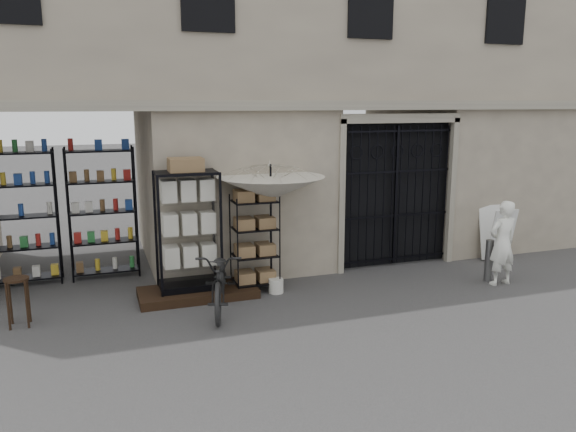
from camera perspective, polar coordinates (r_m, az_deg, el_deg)
name	(u,v)px	position (r m, az deg, el deg)	size (l,w,h in m)	color
ground	(363,311)	(9.26, 7.66, -9.54)	(80.00, 80.00, 0.00)	black
main_building	(283,45)	(12.39, -0.49, 17.02)	(14.00, 4.00, 9.00)	tan
shop_recess	(64,207)	(10.65, -21.81, 0.90)	(3.00, 1.70, 3.00)	black
shop_shelving	(63,215)	(11.18, -21.87, 0.07)	(2.70, 0.50, 2.50)	black
iron_gate	(392,193)	(11.63, 10.51, 2.36)	(2.50, 0.21, 3.00)	black
step_platform	(198,293)	(9.90, -9.15, -7.70)	(2.00, 0.90, 0.15)	black
display_cabinet	(189,237)	(9.69, -10.07, -2.08)	(1.15, 0.90, 2.19)	black
wire_rack	(255,244)	(9.92, -3.39, -2.90)	(0.82, 0.64, 1.72)	black
market_umbrella	(271,182)	(9.80, -1.77, 3.49)	(1.67, 1.70, 2.70)	black
white_bucket	(276,286)	(9.97, -1.23, -7.10)	(0.26, 0.26, 0.25)	beige
bicycle	(222,310)	(9.29, -6.75, -9.44)	(0.69, 1.04, 1.97)	black
wooden_stool	(18,301)	(9.37, -25.72, -7.78)	(0.41, 0.41, 0.75)	black
steel_bollard	(489,260)	(11.19, 19.72, -4.28)	(0.14, 0.14, 0.79)	slate
shopkeeper	(499,284)	(11.17, 20.66, -6.48)	(0.57, 1.57, 0.38)	white
easel_sign	(496,234)	(12.60, 20.41, -1.71)	(0.57, 0.65, 1.13)	silver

